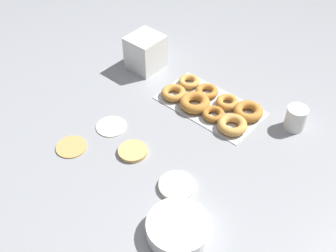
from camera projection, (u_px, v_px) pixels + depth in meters
The scene contains 9 objects.
ground_plane at pixel (146, 146), 1.45m from camera, with size 3.00×3.00×0.00m, color gray.
pancake_0 at pixel (177, 186), 1.31m from camera, with size 0.11×0.11×0.02m, color silver.
pancake_1 at pixel (133, 151), 1.42m from camera, with size 0.10×0.10×0.01m, color tan.
pancake_2 at pixel (111, 126), 1.51m from camera, with size 0.11×0.11×0.01m, color silver.
pancake_3 at pixel (71, 146), 1.44m from camera, with size 0.11×0.11×0.01m, color tan.
donut_tray at pixel (211, 104), 1.58m from camera, with size 0.39×0.22×0.04m.
batter_bowl at pixel (178, 228), 1.18m from camera, with size 0.18×0.18×0.05m.
container_stack at pixel (145, 52), 1.74m from camera, with size 0.13×0.13×0.14m.
paper_cup at pixel (296, 118), 1.48m from camera, with size 0.07×0.07×0.09m.
Camera 1 is at (-0.71, 0.70, 1.05)m, focal length 45.00 mm.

